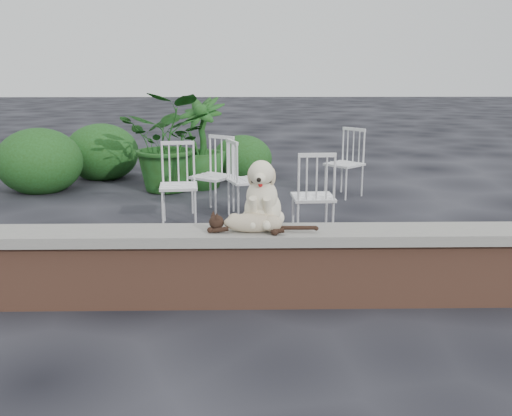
{
  "coord_description": "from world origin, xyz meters",
  "views": [
    {
      "loc": [
        -0.77,
        -4.14,
        1.78
      ],
      "look_at": [
        -0.69,
        0.2,
        0.7
      ],
      "focal_mm": 40.3,
      "sensor_mm": 36.0,
      "label": 1
    }
  ],
  "objects_px": {
    "chair_e": "(248,179)",
    "chair_d": "(344,163)",
    "chair_c": "(313,195)",
    "potted_plant_a": "(170,142)",
    "dog": "(263,192)",
    "chair_a": "(179,185)",
    "cat": "(253,221)",
    "potted_plant_b": "(200,143)",
    "chair_b": "(213,175)"
  },
  "relations": [
    {
      "from": "potted_plant_b",
      "to": "chair_e",
      "type": "bearing_deg",
      "value": -68.54
    },
    {
      "from": "chair_d",
      "to": "chair_c",
      "type": "xyz_separation_m",
      "value": [
        -0.67,
        -2.04,
        0.0
      ]
    },
    {
      "from": "chair_a",
      "to": "chair_e",
      "type": "distance_m",
      "value": 0.85
    },
    {
      "from": "chair_a",
      "to": "chair_b",
      "type": "bearing_deg",
      "value": 52.34
    },
    {
      "from": "chair_e",
      "to": "potted_plant_a",
      "type": "height_order",
      "value": "potted_plant_a"
    },
    {
      "from": "cat",
      "to": "chair_d",
      "type": "bearing_deg",
      "value": 78.76
    },
    {
      "from": "chair_b",
      "to": "potted_plant_a",
      "type": "xyz_separation_m",
      "value": [
        -0.68,
        1.3,
        0.24
      ]
    },
    {
      "from": "chair_c",
      "to": "dog",
      "type": "bearing_deg",
      "value": 67.11
    },
    {
      "from": "cat",
      "to": "potted_plant_a",
      "type": "xyz_separation_m",
      "value": [
        -1.14,
        4.16,
        0.05
      ]
    },
    {
      "from": "cat",
      "to": "chair_e",
      "type": "relative_size",
      "value": 1.02
    },
    {
      "from": "chair_b",
      "to": "dog",
      "type": "bearing_deg",
      "value": -44.02
    },
    {
      "from": "chair_b",
      "to": "chair_c",
      "type": "height_order",
      "value": "same"
    },
    {
      "from": "dog",
      "to": "potted_plant_b",
      "type": "relative_size",
      "value": 0.41
    },
    {
      "from": "chair_c",
      "to": "potted_plant_b",
      "type": "xyz_separation_m",
      "value": [
        -1.36,
        2.65,
        0.2
      ]
    },
    {
      "from": "chair_d",
      "to": "potted_plant_b",
      "type": "relative_size",
      "value": 0.71
    },
    {
      "from": "chair_c",
      "to": "potted_plant_a",
      "type": "height_order",
      "value": "potted_plant_a"
    },
    {
      "from": "dog",
      "to": "chair_d",
      "type": "relative_size",
      "value": 0.57
    },
    {
      "from": "chair_e",
      "to": "chair_d",
      "type": "distance_m",
      "value": 1.76
    },
    {
      "from": "chair_a",
      "to": "potted_plant_b",
      "type": "height_order",
      "value": "potted_plant_b"
    },
    {
      "from": "chair_e",
      "to": "potted_plant_a",
      "type": "relative_size",
      "value": 0.66
    },
    {
      "from": "cat",
      "to": "potted_plant_b",
      "type": "xyz_separation_m",
      "value": [
        -0.71,
        4.36,
        0.0
      ]
    },
    {
      "from": "dog",
      "to": "chair_a",
      "type": "relative_size",
      "value": 0.57
    },
    {
      "from": "chair_b",
      "to": "potted_plant_b",
      "type": "xyz_separation_m",
      "value": [
        -0.26,
        1.5,
        0.2
      ]
    },
    {
      "from": "dog",
      "to": "chair_b",
      "type": "distance_m",
      "value": 2.78
    },
    {
      "from": "chair_c",
      "to": "potted_plant_a",
      "type": "xyz_separation_m",
      "value": [
        -1.79,
        2.45,
        0.24
      ]
    },
    {
      "from": "chair_a",
      "to": "potted_plant_a",
      "type": "distance_m",
      "value": 1.91
    },
    {
      "from": "dog",
      "to": "chair_c",
      "type": "xyz_separation_m",
      "value": [
        0.57,
        1.56,
        -0.38
      ]
    },
    {
      "from": "dog",
      "to": "potted_plant_b",
      "type": "bearing_deg",
      "value": 108.8
    },
    {
      "from": "chair_d",
      "to": "chair_c",
      "type": "relative_size",
      "value": 1.0
    },
    {
      "from": "cat",
      "to": "chair_d",
      "type": "relative_size",
      "value": 1.02
    },
    {
      "from": "dog",
      "to": "chair_b",
      "type": "xyz_separation_m",
      "value": [
        -0.53,
        2.71,
        -0.38
      ]
    },
    {
      "from": "cat",
      "to": "chair_a",
      "type": "height_order",
      "value": "chair_a"
    },
    {
      "from": "chair_e",
      "to": "chair_d",
      "type": "relative_size",
      "value": 1.0
    },
    {
      "from": "chair_b",
      "to": "chair_c",
      "type": "xyz_separation_m",
      "value": [
        1.1,
        -1.14,
        0.0
      ]
    },
    {
      "from": "chair_a",
      "to": "cat",
      "type": "bearing_deg",
      "value": -76.22
    },
    {
      "from": "dog",
      "to": "chair_c",
      "type": "bearing_deg",
      "value": 78.13
    },
    {
      "from": "chair_a",
      "to": "dog",
      "type": "bearing_deg",
      "value": -73.12
    },
    {
      "from": "dog",
      "to": "chair_d",
      "type": "xyz_separation_m",
      "value": [
        1.24,
        3.6,
        -0.38
      ]
    },
    {
      "from": "cat",
      "to": "chair_a",
      "type": "bearing_deg",
      "value": 117.58
    },
    {
      "from": "chair_c",
      "to": "chair_a",
      "type": "bearing_deg",
      "value": -24.46
    },
    {
      "from": "potted_plant_a",
      "to": "chair_a",
      "type": "bearing_deg",
      "value": -80.04
    },
    {
      "from": "chair_b",
      "to": "potted_plant_a",
      "type": "bearing_deg",
      "value": 152.46
    },
    {
      "from": "chair_b",
      "to": "chair_e",
      "type": "height_order",
      "value": "same"
    },
    {
      "from": "chair_b",
      "to": "chair_a",
      "type": "relative_size",
      "value": 1.0
    },
    {
      "from": "chair_e",
      "to": "chair_c",
      "type": "height_order",
      "value": "same"
    },
    {
      "from": "chair_e",
      "to": "chair_d",
      "type": "height_order",
      "value": "same"
    },
    {
      "from": "chair_e",
      "to": "chair_c",
      "type": "distance_m",
      "value": 1.13
    },
    {
      "from": "chair_b",
      "to": "chair_d",
      "type": "bearing_deg",
      "value": 61.56
    },
    {
      "from": "cat",
      "to": "potted_plant_a",
      "type": "distance_m",
      "value": 4.31
    },
    {
      "from": "chair_d",
      "to": "potted_plant_a",
      "type": "height_order",
      "value": "potted_plant_a"
    }
  ]
}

